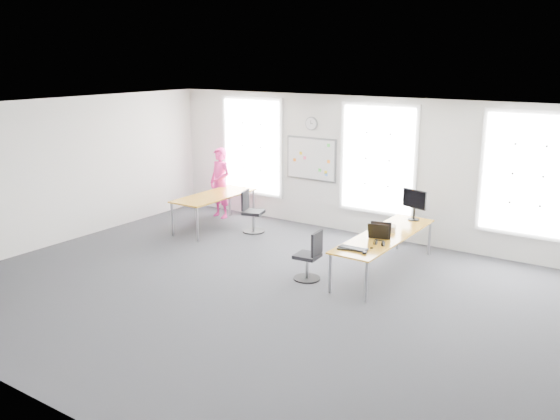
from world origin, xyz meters
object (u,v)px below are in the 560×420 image
Objects in this scene: person at (220,183)px; keyboard at (353,249)px; chair_right at (310,259)px; desk_right at (385,237)px; monitor at (414,202)px; headphones at (379,243)px; desk_left at (214,198)px; chair_left at (251,214)px.

keyboard is at bearing -17.84° from person.
desk_right is at bearing 134.71° from chair_right.
desk_right is 1.44m from chair_right.
monitor reaches higher than desk_right.
desk_right is 4.81× the size of monitor.
desk_right is 16.51× the size of headphones.
desk_left is 4.73m from headphones.
headphones is (5.07, -1.95, -0.09)m from person.
chair_right is 0.53× the size of person.
person is at bearing -164.01° from monitor.
person reaches higher than desk_right.
person reaches higher than monitor.
keyboard is 2.83× the size of headphones.
desk_right is 1.09m from keyboard.
chair_left is 3.68m from monitor.
desk_right is 5.07m from person.
keyboard is 0.83× the size of monitor.
person is 5.43m from headphones.
monitor reaches higher than headphones.
chair_right is 0.96× the size of chair_left.
monitor is (0.14, 2.29, 0.35)m from keyboard.
chair_left is 5.25× the size of headphones.
chair_left reaches higher than keyboard.
headphones is at bearing -126.54° from chair_left.
desk_left is at bearing -50.16° from person.
monitor is at bearing 92.98° from headphones.
desk_left is 0.95m from chair_left.
desk_left reaches higher than keyboard.
chair_left is at bearing -155.10° from monitor.
keyboard is at bearing -134.08° from chair_left.
monitor is at bearing 8.91° from desk_left.
chair_left reaches higher than chair_right.
chair_left is (0.88, 0.22, -0.30)m from desk_left.
chair_right is 1.78× the size of keyboard.
keyboard is (0.83, -0.01, 0.33)m from chair_right.
desk_right is 1.38× the size of desk_left.
chair_left is at bearing 168.46° from desk_right.
keyboard is at bearing 84.47° from chair_right.
chair_right is 5.05× the size of headphones.
headphones is at bearing -74.50° from desk_right.
desk_right is at bearing -75.35° from monitor.
desk_left is 0.95m from person.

